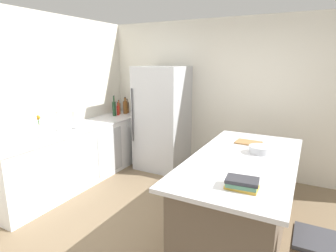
{
  "coord_description": "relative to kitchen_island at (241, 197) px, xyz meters",
  "views": [
    {
      "loc": [
        1.1,
        -2.38,
        1.91
      ],
      "look_at": [
        -0.67,
        1.01,
        1.0
      ],
      "focal_mm": 29.34,
      "sensor_mm": 36.0,
      "label": 1
    }
  ],
  "objects": [
    {
      "name": "wall_rear",
      "position": [
        -0.54,
        1.83,
        0.84
      ],
      "size": [
        6.0,
        0.1,
        2.6
      ],
      "primitive_type": "cube",
      "color": "silver",
      "rests_on": "ground_plane"
    },
    {
      "name": "paper_towel_roll",
      "position": [
        -2.57,
        0.16,
        0.58
      ],
      "size": [
        0.14,
        0.14,
        0.31
      ],
      "color": "gray",
      "rests_on": "counter_run_left"
    },
    {
      "name": "sink_faucet",
      "position": [
        -2.67,
        -0.09,
        0.61
      ],
      "size": [
        0.15,
        0.05,
        0.3
      ],
      "color": "silver",
      "rests_on": "counter_run_left"
    },
    {
      "name": "wine_bottle",
      "position": [
        -2.67,
        1.2,
        0.59
      ],
      "size": [
        0.07,
        0.07,
        0.38
      ],
      "color": "#19381E",
      "rests_on": "counter_run_left"
    },
    {
      "name": "cookbook_stack",
      "position": [
        0.14,
        -0.72,
        0.49
      ],
      "size": [
        0.27,
        0.2,
        0.09
      ],
      "color": "gold",
      "rests_on": "kitchen_island"
    },
    {
      "name": "hot_sauce_bottle",
      "position": [
        -2.65,
        1.29,
        0.55
      ],
      "size": [
        0.05,
        0.05,
        0.25
      ],
      "color": "red",
      "rests_on": "counter_run_left"
    },
    {
      "name": "cutting_board",
      "position": [
        -0.07,
        0.58,
        0.46
      ],
      "size": [
        0.31,
        0.23,
        0.02
      ],
      "color": "#9E7042",
      "rests_on": "kitchen_island"
    },
    {
      "name": "kitchen_island",
      "position": [
        0.0,
        0.0,
        0.0
      ],
      "size": [
        1.05,
        2.13,
        0.91
      ],
      "color": "brown",
      "rests_on": "ground_plane"
    },
    {
      "name": "counter_run_left",
      "position": [
        -2.63,
        0.25,
        -0.0
      ],
      "size": [
        0.66,
        2.89,
        0.91
      ],
      "color": "white",
      "rests_on": "ground_plane"
    },
    {
      "name": "syrup_bottle",
      "position": [
        -2.64,
        1.57,
        0.56
      ],
      "size": [
        0.07,
        0.07,
        0.28
      ],
      "color": "#5B3319",
      "rests_on": "counter_run_left"
    },
    {
      "name": "whiskey_bottle",
      "position": [
        -2.62,
        1.48,
        0.58
      ],
      "size": [
        0.09,
        0.09,
        0.32
      ],
      "color": "brown",
      "rests_on": "counter_run_left"
    },
    {
      "name": "vinegar_bottle",
      "position": [
        -2.71,
        1.39,
        0.56
      ],
      "size": [
        0.06,
        0.06,
        0.27
      ],
      "color": "#994C23",
      "rests_on": "counter_run_left"
    },
    {
      "name": "refrigerator",
      "position": [
        -1.75,
        1.4,
        0.45
      ],
      "size": [
        0.82,
        0.79,
        1.82
      ],
      "color": "#B7BABF",
      "rests_on": "ground_plane"
    },
    {
      "name": "mixing_bowl",
      "position": [
        0.12,
        0.25,
        0.49
      ],
      "size": [
        0.25,
        0.25,
        0.08
      ],
      "color": "#B2B5BA",
      "rests_on": "kitchen_island"
    },
    {
      "name": "ground_plane",
      "position": [
        -0.54,
        -0.42,
        -0.46
      ],
      "size": [
        7.2,
        7.2,
        0.0
      ],
      "primitive_type": "plane",
      "color": "#7A664C"
    },
    {
      "name": "wall_left",
      "position": [
        -2.99,
        -0.42,
        0.84
      ],
      "size": [
        0.1,
        6.0,
        2.6
      ],
      "primitive_type": "cube",
      "color": "silver",
      "rests_on": "ground_plane"
    },
    {
      "name": "flower_vase",
      "position": [
        -2.59,
        -0.46,
        0.55
      ],
      "size": [
        0.08,
        0.08,
        0.31
      ],
      "color": "silver",
      "rests_on": "counter_run_left"
    }
  ]
}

